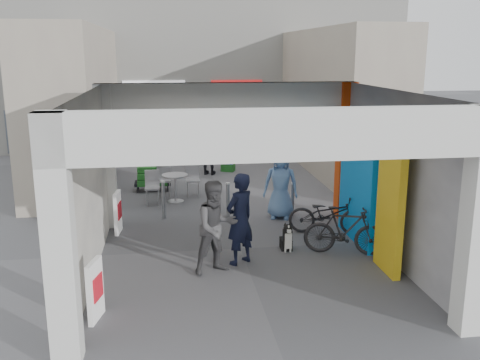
{
  "coord_description": "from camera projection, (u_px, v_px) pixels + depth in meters",
  "views": [
    {
      "loc": [
        -1.53,
        -11.0,
        4.24
      ],
      "look_at": [
        0.13,
        1.0,
        1.31
      ],
      "focal_mm": 40.0,
      "sensor_mm": 36.0,
      "label": 1
    }
  ],
  "objects": [
    {
      "name": "cafe_set",
      "position": [
        171.0,
        188.0,
        15.67
      ],
      "size": [
        1.59,
        1.28,
        0.96
      ],
      "rotation": [
        0.0,
        0.0,
        0.39
      ],
      "color": "#AEAEB3",
      "rests_on": "ground"
    },
    {
      "name": "crate_stack",
      "position": [
        228.0,
        163.0,
        19.35
      ],
      "size": [
        0.55,
        0.5,
        0.56
      ],
      "rotation": [
        0.0,
        0.0,
        -0.43
      ],
      "color": "#18541C",
      "rests_on": "ground"
    },
    {
      "name": "arcade_canopy",
      "position": [
        273.0,
        152.0,
        10.53
      ],
      "size": [
        6.4,
        6.45,
        6.4
      ],
      "color": "silver",
      "rests_on": "ground"
    },
    {
      "name": "bicycle_rear",
      "position": [
        345.0,
        231.0,
        11.36
      ],
      "size": [
        1.81,
        1.0,
        1.05
      ],
      "primitive_type": "imported",
      "rotation": [
        0.0,
        0.0,
        1.26
      ],
      "color": "black",
      "rests_on": "ground"
    },
    {
      "name": "man_crates",
      "position": [
        209.0,
        150.0,
        18.65
      ],
      "size": [
        1.12,
        0.8,
        1.76
      ],
      "primitive_type": "imported",
      "rotation": [
        0.0,
        0.0,
        2.74
      ],
      "color": "black",
      "rests_on": "ground"
    },
    {
      "name": "man_elderly",
      "position": [
        281.0,
        184.0,
        13.78
      ],
      "size": [
        1.02,
        0.81,
        1.82
      ],
      "primitive_type": "imported",
      "rotation": [
        0.0,
        0.0,
        -0.3
      ],
      "color": "#5F85B9",
      "rests_on": "ground"
    },
    {
      "name": "man_with_dog",
      "position": [
        240.0,
        219.0,
        10.76
      ],
      "size": [
        0.82,
        0.78,
        1.89
      ],
      "primitive_type": "imported",
      "rotation": [
        0.0,
        0.0,
        3.79
      ],
      "color": "black",
      "rests_on": "ground"
    },
    {
      "name": "advert_board_near",
      "position": [
        95.0,
        290.0,
        8.57
      ],
      "size": [
        0.21,
        0.55,
        1.0
      ],
      "rotation": [
        0.0,
        0.0,
        -0.24
      ],
      "color": "silver",
      "rests_on": "ground"
    },
    {
      "name": "white_van",
      "position": [
        253.0,
        135.0,
        22.95
      ],
      "size": [
        4.52,
        2.54,
        1.45
      ],
      "primitive_type": "imported",
      "rotation": [
        0.0,
        0.0,
        1.78
      ],
      "color": "silver",
      "rests_on": "ground"
    },
    {
      "name": "bollard_left",
      "position": [
        163.0,
        200.0,
        13.8
      ],
      "size": [
        0.09,
        0.09,
        0.98
      ],
      "primitive_type": "cylinder",
      "color": "gray",
      "rests_on": "ground"
    },
    {
      "name": "man_back_turned",
      "position": [
        216.0,
        227.0,
        10.33
      ],
      "size": [
        1.09,
        0.98,
        1.85
      ],
      "primitive_type": "imported",
      "rotation": [
        0.0,
        0.0,
        0.37
      ],
      "color": "#444346",
      "rests_on": "ground"
    },
    {
      "name": "far_building",
      "position": [
        198.0,
        57.0,
        24.32
      ],
      "size": [
        18.0,
        4.08,
        8.0
      ],
      "color": "silver",
      "rests_on": "ground"
    },
    {
      "name": "plaza_bldg_left",
      "position": [
        76.0,
        105.0,
        17.82
      ],
      "size": [
        2.0,
        9.0,
        5.0
      ],
      "primitive_type": "cube",
      "color": "#A19886",
      "rests_on": "ground"
    },
    {
      "name": "border_collie",
      "position": [
        287.0,
        239.0,
        11.63
      ],
      "size": [
        0.24,
        0.47,
        0.65
      ],
      "rotation": [
        0.0,
        0.0,
        -0.05
      ],
      "color": "black",
      "rests_on": "ground"
    },
    {
      "name": "ground",
      "position": [
        240.0,
        249.0,
        11.79
      ],
      "size": [
        90.0,
        90.0,
        0.0
      ],
      "primitive_type": "plane",
      "color": "#535358",
      "rests_on": "ground"
    },
    {
      "name": "bollard_right",
      "position": [
        293.0,
        199.0,
        14.15
      ],
      "size": [
        0.09,
        0.09,
        0.85
      ],
      "primitive_type": "cylinder",
      "color": "gray",
      "rests_on": "ground"
    },
    {
      "name": "produce_stand",
      "position": [
        153.0,
        181.0,
        16.66
      ],
      "size": [
        1.1,
        0.6,
        0.73
      ],
      "rotation": [
        0.0,
        0.0,
        -0.13
      ],
      "color": "black",
      "rests_on": "ground"
    },
    {
      "name": "bicycle_front",
      "position": [
        328.0,
        214.0,
        12.65
      ],
      "size": [
        1.93,
        1.12,
        0.96
      ],
      "primitive_type": "imported",
      "rotation": [
        0.0,
        0.0,
        1.29
      ],
      "color": "black",
      "rests_on": "ground"
    },
    {
      "name": "plaza_bldg_right",
      "position": [
        336.0,
        101.0,
        19.02
      ],
      "size": [
        2.0,
        9.0,
        5.0
      ],
      "primitive_type": "cube",
      "color": "#A19886",
      "rests_on": "ground"
    },
    {
      "name": "advert_board_far",
      "position": [
        118.0,
        212.0,
        12.72
      ],
      "size": [
        0.15,
        0.56,
        1.0
      ],
      "rotation": [
        0.0,
        0.0,
        -0.11
      ],
      "color": "silver",
      "rests_on": "ground"
    },
    {
      "name": "bollard_center",
      "position": [
        228.0,
        200.0,
        13.95
      ],
      "size": [
        0.09,
        0.09,
        0.9
      ],
      "primitive_type": "cylinder",
      "color": "gray",
      "rests_on": "ground"
    }
  ]
}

